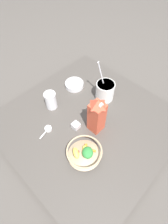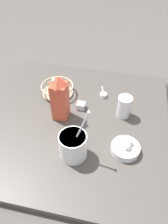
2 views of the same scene
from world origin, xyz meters
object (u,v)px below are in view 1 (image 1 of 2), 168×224
object	(u,v)px
milk_carton	(97,115)
spice_jar	(76,126)
garlic_bowl	(74,84)
fruit_bowl	(84,153)
yogurt_tub	(105,90)
drinking_cup	(51,100)

from	to	relation	value
milk_carton	spice_jar	world-z (taller)	milk_carton
milk_carton	spice_jar	bearing A→B (deg)	132.85
spice_jar	milk_carton	bearing A→B (deg)	-47.15
milk_carton	garlic_bowl	world-z (taller)	milk_carton
fruit_bowl	yogurt_tub	xyz separation A→B (m)	(0.42, 0.21, 0.03)
yogurt_tub	garlic_bowl	size ratio (longest dim) A/B	2.09
yogurt_tub	garlic_bowl	xyz separation A→B (m)	(-0.07, 0.24, -0.05)
yogurt_tub	drinking_cup	xyz separation A→B (m)	(-0.32, 0.21, -0.01)
yogurt_tub	spice_jar	bearing A→B (deg)	-173.47
yogurt_tub	garlic_bowl	distance (m)	0.25
milk_carton	drinking_cup	xyz separation A→B (m)	(-0.08, 0.33, -0.07)
fruit_bowl	spice_jar	bearing A→B (deg)	59.73
fruit_bowl	yogurt_tub	bearing A→B (deg)	26.32
yogurt_tub	spice_jar	size ratio (longest dim) A/B	6.31
milk_carton	drinking_cup	world-z (taller)	milk_carton
fruit_bowl	milk_carton	xyz separation A→B (m)	(0.19, 0.08, 0.09)
fruit_bowl	spice_jar	world-z (taller)	fruit_bowl
fruit_bowl	spice_jar	size ratio (longest dim) A/B	4.42
fruit_bowl	yogurt_tub	size ratio (longest dim) A/B	0.70
milk_carton	garlic_bowl	distance (m)	0.42
fruit_bowl	garlic_bowl	world-z (taller)	fruit_bowl
fruit_bowl	yogurt_tub	distance (m)	0.47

